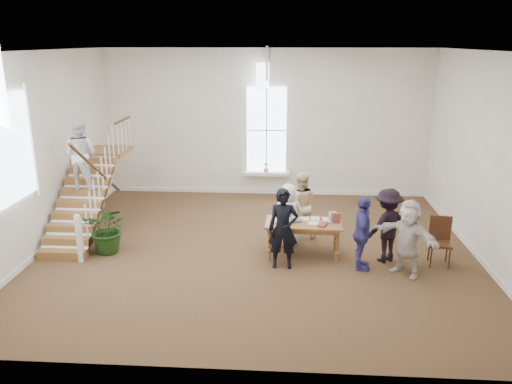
# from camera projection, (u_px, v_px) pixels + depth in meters

# --- Properties ---
(ground) EXTENTS (10.00, 10.00, 0.00)m
(ground) POSITION_uv_depth(u_px,v_px,m) (258.00, 249.00, 11.74)
(ground) COLOR #4E331F
(ground) RESTS_ON ground
(room_shell) EXTENTS (10.49, 10.00, 10.00)m
(room_shell) POSITION_uv_depth(u_px,v_px,m) (266.00, 182.00, 15.81)
(room_shell) COLOR beige
(room_shell) RESTS_ON ground
(staircase) EXTENTS (1.10, 4.10, 2.92)m
(staircase) POSITION_uv_depth(u_px,v_px,m) (83.00, 172.00, 12.25)
(staircase) COLOR brown
(staircase) RESTS_ON ground
(library_table) EXTENTS (1.73, 0.90, 0.86)m
(library_table) POSITION_uv_depth(u_px,v_px,m) (303.00, 226.00, 11.22)
(library_table) COLOR brown
(library_table) RESTS_ON ground
(police_officer) EXTENTS (0.64, 0.42, 1.76)m
(police_officer) POSITION_uv_depth(u_px,v_px,m) (283.00, 229.00, 10.57)
(police_officer) COLOR black
(police_officer) RESTS_ON ground
(elderly_woman) EXTENTS (0.82, 0.61, 1.51)m
(elderly_woman) POSITION_uv_depth(u_px,v_px,m) (288.00, 215.00, 11.80)
(elderly_woman) COLOR silver
(elderly_woman) RESTS_ON ground
(person_yellow) EXTENTS (0.88, 0.73, 1.68)m
(person_yellow) POSITION_uv_depth(u_px,v_px,m) (300.00, 205.00, 12.23)
(person_yellow) COLOR beige
(person_yellow) RESTS_ON ground
(woman_cluster_a) EXTENTS (0.49, 0.98, 1.62)m
(woman_cluster_a) POSITION_uv_depth(u_px,v_px,m) (362.00, 233.00, 10.51)
(woman_cluster_a) COLOR #3C3887
(woman_cluster_a) RESTS_ON ground
(woman_cluster_b) EXTENTS (1.24, 1.08, 1.67)m
(woman_cluster_b) POSITION_uv_depth(u_px,v_px,m) (387.00, 225.00, 10.89)
(woman_cluster_b) COLOR black
(woman_cluster_b) RESTS_ON ground
(woman_cluster_c) EXTENTS (1.43, 1.39, 1.63)m
(woman_cluster_c) POSITION_uv_depth(u_px,v_px,m) (408.00, 238.00, 10.26)
(woman_cluster_c) COLOR silver
(woman_cluster_c) RESTS_ON ground
(floor_plant) EXTENTS (1.04, 0.90, 1.15)m
(floor_plant) POSITION_uv_depth(u_px,v_px,m) (109.00, 229.00, 11.41)
(floor_plant) COLOR #193511
(floor_plant) RESTS_ON ground
(side_chair) EXTENTS (0.52, 0.52, 1.07)m
(side_chair) POSITION_uv_depth(u_px,v_px,m) (440.00, 238.00, 10.83)
(side_chair) COLOR #3C1A10
(side_chair) RESTS_ON ground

